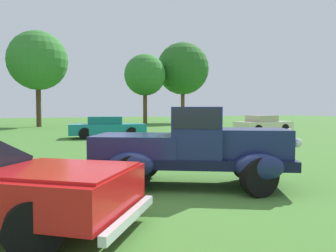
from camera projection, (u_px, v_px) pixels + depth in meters
ground_plane at (177, 195)px, 6.31m from camera, size 120.00×120.00×0.00m
feature_pickup_truck at (193, 146)px, 6.98m from camera, size 4.32×3.24×1.70m
show_car_teal at (107, 127)px, 18.68m from camera, size 4.49×2.45×1.22m
show_car_cream at (263, 124)px, 22.15m from camera, size 3.93×1.89×1.22m
spectator_between_cars at (193, 133)px, 10.19m from camera, size 0.46×0.37×1.69m
treeline_mid_left at (38, 61)px, 29.82m from camera, size 5.37×5.37×8.76m
treeline_center at (145, 75)px, 35.35m from camera, size 4.48×4.48×7.58m
treeline_mid_right at (183, 69)px, 38.32m from camera, size 6.09×6.09×9.43m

